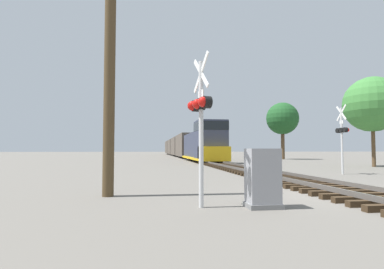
{
  "coord_description": "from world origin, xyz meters",
  "views": [
    {
      "loc": [
        -6.21,
        -9.09,
        1.44
      ],
      "look_at": [
        -3.68,
        9.22,
        2.38
      ],
      "focal_mm": 28.0,
      "sensor_mm": 36.0,
      "label": 1
    }
  ],
  "objects": [
    {
      "name": "tree_mid_background",
      "position": [
        13.59,
        33.84,
        6.14
      ],
      "size": [
        4.85,
        4.85,
        8.61
      ],
      "color": "brown",
      "rests_on": "ground"
    },
    {
      "name": "relay_cabinet",
      "position": [
        -3.43,
        -1.87,
        0.72
      ],
      "size": [
        0.84,
        0.67,
        1.47
      ],
      "color": "slate",
      "rests_on": "ground"
    },
    {
      "name": "freight_train",
      "position": [
        0.0,
        55.8,
        2.09
      ],
      "size": [
        3.11,
        73.29,
        4.47
      ],
      "color": "#33384C",
      "rests_on": "ground"
    },
    {
      "name": "crossing_signal_near",
      "position": [
        -4.98,
        -1.64,
        2.4
      ],
      "size": [
        0.52,
        1.01,
        3.87
      ],
      "rotation": [
        0.0,
        0.0,
        -1.33
      ],
      "color": "silver",
      "rests_on": "ground"
    },
    {
      "name": "tree_far_right",
      "position": [
        12.37,
        13.76,
        5.28
      ],
      "size": [
        4.66,
        4.66,
        7.62
      ],
      "color": "brown",
      "rests_on": "ground"
    },
    {
      "name": "crossing_signal_far",
      "position": [
        5.06,
        7.26,
        2.44
      ],
      "size": [
        0.33,
        1.0,
        4.1
      ],
      "rotation": [
        0.0,
        0.0,
        1.56
      ],
      "color": "silver",
      "rests_on": "ground"
    },
    {
      "name": "utility_pole",
      "position": [
        -7.52,
        0.52,
        4.62
      ],
      "size": [
        1.8,
        0.35,
        9.06
      ],
      "color": "#4C3A23",
      "rests_on": "ground"
    },
    {
      "name": "rail_track_bed",
      "position": [
        0.0,
        -0.0,
        0.14
      ],
      "size": [
        2.6,
        160.0,
        0.31
      ],
      "color": "#382819",
      "rests_on": "ground"
    },
    {
      "name": "ground_plane",
      "position": [
        0.0,
        0.0,
        0.0
      ],
      "size": [
        400.0,
        400.0,
        0.0
      ],
      "primitive_type": "plane",
      "color": "#666059"
    }
  ]
}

